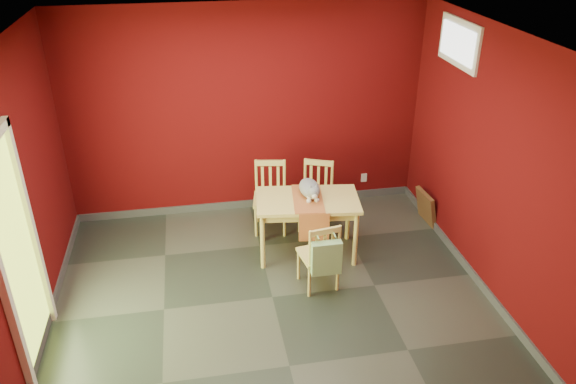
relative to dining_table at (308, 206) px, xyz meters
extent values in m
plane|color=#2D342D|center=(-0.53, -0.76, -0.63)|extent=(4.50, 4.50, 0.00)
plane|color=#4F0809|center=(-0.53, 1.24, 0.72)|extent=(4.50, 0.00, 4.50)
plane|color=#4F0809|center=(-0.53, -2.76, 0.72)|extent=(4.50, 0.00, 4.50)
plane|color=#4F0809|center=(-2.78, -0.76, 0.72)|extent=(0.00, 4.00, 4.00)
plane|color=#4F0809|center=(1.72, -0.76, 0.72)|extent=(0.00, 4.00, 4.00)
plane|color=white|center=(-0.53, -0.76, 2.07)|extent=(4.50, 4.50, 0.00)
cube|color=#3F4244|center=(-0.53, 1.22, -0.58)|extent=(4.50, 0.02, 0.10)
cube|color=#3F4244|center=(-2.77, -0.76, -0.58)|extent=(0.03, 4.00, 0.10)
cube|color=#3F4244|center=(1.70, -0.76, -0.58)|extent=(0.03, 4.00, 0.10)
cube|color=#B7D838|center=(-2.77, -1.16, 0.39)|extent=(0.02, 0.85, 2.05)
cube|color=white|center=(-2.75, -1.63, 0.43)|extent=(0.06, 0.08, 2.13)
cube|color=white|center=(-2.75, -0.70, 0.43)|extent=(0.06, 0.08, 2.13)
cube|color=white|center=(1.70, 0.24, 1.72)|extent=(0.03, 0.90, 0.50)
cube|color=white|center=(1.68, 0.24, 1.72)|extent=(0.02, 0.76, 0.36)
cube|color=silver|center=(1.07, 1.22, -0.33)|extent=(0.08, 0.02, 0.12)
cube|color=#DAC666|center=(0.00, 0.00, 0.07)|extent=(1.23, 0.82, 0.04)
cube|color=#DAC666|center=(0.00, 0.00, 0.00)|extent=(1.10, 0.69, 0.10)
cylinder|color=#DAC666|center=(-0.55, -0.21, -0.29)|extent=(0.05, 0.05, 0.68)
cylinder|color=#DAC666|center=(-0.48, 0.34, -0.29)|extent=(0.05, 0.05, 0.68)
cylinder|color=#DAC666|center=(0.48, -0.34, -0.29)|extent=(0.05, 0.05, 0.68)
cylinder|color=#DAC666|center=(0.55, 0.21, -0.29)|extent=(0.05, 0.05, 0.68)
cube|color=#AB5A2C|center=(0.00, 0.00, 0.10)|extent=(0.42, 0.72, 0.01)
cube|color=#AB5A2C|center=(0.00, -0.35, -0.08)|extent=(0.33, 0.05, 0.34)
cube|color=#DAC666|center=(-0.34, 0.61, -0.21)|extent=(0.47, 0.47, 0.04)
cylinder|color=#DAC666|center=(-0.54, 0.47, -0.43)|extent=(0.04, 0.04, 0.40)
cylinder|color=#DAC666|center=(-0.48, 0.82, -0.43)|extent=(0.04, 0.04, 0.40)
cylinder|color=#DAC666|center=(-0.20, 0.41, -0.43)|extent=(0.04, 0.04, 0.40)
cylinder|color=#DAC666|center=(-0.14, 0.76, -0.43)|extent=(0.04, 0.04, 0.40)
cylinder|color=#DAC666|center=(-0.48, 0.82, 0.03)|extent=(0.04, 0.04, 0.44)
cylinder|color=#DAC666|center=(-0.14, 0.76, 0.03)|extent=(0.04, 0.04, 0.44)
cube|color=#DAC666|center=(-0.31, 0.79, 0.21)|extent=(0.37, 0.10, 0.07)
cube|color=#DAC666|center=(-0.40, 0.80, -0.01)|extent=(0.04, 0.03, 0.34)
cube|color=#DAC666|center=(-0.31, 0.79, -0.01)|extent=(0.04, 0.03, 0.34)
cube|color=#DAC666|center=(-0.21, 0.77, -0.01)|extent=(0.04, 0.03, 0.34)
cube|color=#DAC666|center=(0.23, 0.57, -0.22)|extent=(0.52, 0.52, 0.04)
cylinder|color=#DAC666|center=(0.01, 0.47, -0.44)|extent=(0.03, 0.03, 0.39)
cylinder|color=#DAC666|center=(0.14, 0.79, -0.44)|extent=(0.03, 0.03, 0.39)
cylinder|color=#DAC666|center=(0.32, 0.34, -0.44)|extent=(0.03, 0.03, 0.39)
cylinder|color=#DAC666|center=(0.45, 0.66, -0.44)|extent=(0.03, 0.03, 0.39)
cylinder|color=#DAC666|center=(0.14, 0.79, 0.01)|extent=(0.03, 0.03, 0.43)
cylinder|color=#DAC666|center=(0.45, 0.66, 0.01)|extent=(0.03, 0.03, 0.43)
cube|color=#DAC666|center=(0.30, 0.72, 0.19)|extent=(0.35, 0.17, 0.07)
cube|color=#DAC666|center=(0.21, 0.76, -0.03)|extent=(0.04, 0.03, 0.33)
cube|color=#DAC666|center=(0.30, 0.72, -0.03)|extent=(0.04, 0.03, 0.33)
cube|color=#DAC666|center=(0.38, 0.69, -0.03)|extent=(0.04, 0.03, 0.33)
cube|color=#DAC666|center=(-0.01, -0.63, -0.25)|extent=(0.43, 0.43, 0.04)
cylinder|color=#DAC666|center=(0.12, -0.44, -0.45)|extent=(0.03, 0.03, 0.37)
cylinder|color=#DAC666|center=(0.17, -0.76, -0.45)|extent=(0.03, 0.03, 0.37)
cylinder|color=#DAC666|center=(-0.20, -0.49, -0.45)|extent=(0.03, 0.03, 0.37)
cylinder|color=#DAC666|center=(-0.15, -0.81, -0.45)|extent=(0.03, 0.03, 0.37)
cylinder|color=#DAC666|center=(0.17, -0.76, -0.03)|extent=(0.03, 0.03, 0.40)
cylinder|color=#DAC666|center=(-0.15, -0.81, -0.03)|extent=(0.03, 0.03, 0.40)
cube|color=#DAC666|center=(0.01, -0.79, 0.14)|extent=(0.34, 0.09, 0.06)
cube|color=#DAC666|center=(0.10, -0.77, -0.06)|extent=(0.03, 0.02, 0.31)
cube|color=#DAC666|center=(0.01, -0.79, -0.06)|extent=(0.03, 0.02, 0.31)
cube|color=#DAC666|center=(-0.08, -0.80, -0.06)|extent=(0.03, 0.02, 0.31)
cube|color=#82B273|center=(0.01, -0.87, -0.13)|extent=(0.31, 0.10, 0.37)
cylinder|color=#82B273|center=(-0.08, -0.81, 0.11)|extent=(0.02, 0.16, 0.02)
cylinder|color=#82B273|center=(0.10, -0.81, 0.11)|extent=(0.02, 0.16, 0.02)
cube|color=brown|center=(1.66, 0.43, -0.42)|extent=(0.17, 0.43, 0.43)
cube|color=black|center=(1.65, 0.43, -0.42)|extent=(0.11, 0.30, 0.30)
camera|label=1|loc=(-1.22, -5.44, 3.11)|focal=35.00mm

